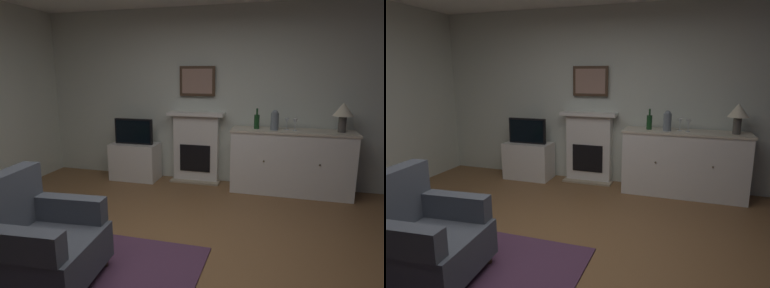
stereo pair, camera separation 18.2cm
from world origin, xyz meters
The scene contains 14 objects.
ground_plane centered at (0.00, 0.00, -0.05)m, with size 5.76×5.29×0.10m, color brown.
wall_rear centered at (0.00, 2.61, 1.33)m, with size 5.76×0.06×2.66m, color silver.
area_rug centered at (-0.72, -0.40, 0.01)m, with size 2.22×1.73×0.02m, color #4C2D47.
fireplace_unit centered at (-0.28, 2.49, 0.55)m, with size 0.87×0.30×1.10m.
framed_picture centered at (-0.28, 2.53, 1.57)m, with size 0.55×0.04×0.45m.
sideboard_cabinet centered at (1.14, 2.31, 0.46)m, with size 1.68×0.49×0.91m.
table_lamp centered at (1.77, 2.31, 1.19)m, with size 0.26×0.26×0.40m.
wine_bottle centered at (0.65, 2.31, 1.02)m, with size 0.08×0.08×0.29m.
wine_glass_left centered at (1.06, 2.34, 1.03)m, with size 0.07×0.07×0.16m.
wine_glass_center centered at (1.17, 2.28, 1.03)m, with size 0.07×0.07×0.16m.
vase_decorative centered at (0.90, 2.26, 1.05)m, with size 0.11×0.11×0.28m.
tv_cabinet centered at (-1.26, 2.32, 0.29)m, with size 0.75×0.42×0.59m.
tv_set centered at (-1.26, 2.30, 0.79)m, with size 0.62×0.07×0.40m.
armchair centered at (-0.83, -0.42, 0.38)m, with size 0.87×0.83×0.92m.
Camera 1 is at (0.98, -2.42, 1.68)m, focal length 30.95 mm.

